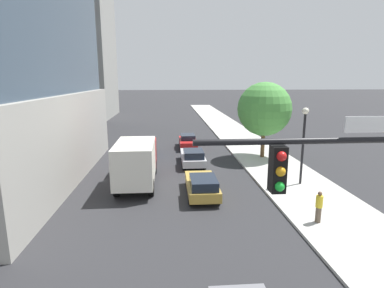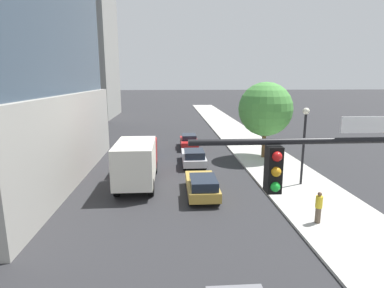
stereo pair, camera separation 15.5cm
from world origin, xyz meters
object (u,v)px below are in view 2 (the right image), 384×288
at_px(car_silver, 194,157).
at_px(box_truck, 137,160).
at_px(car_gold, 202,185).
at_px(street_tree, 265,109).
at_px(car_red, 189,141).
at_px(pedestrian_yellow_shirt, 319,207).
at_px(construction_building, 70,36).
at_px(street_lamp, 304,134).
at_px(car_blue, 147,148).
at_px(traffic_light_pole, 366,198).

height_order(car_silver, box_truck, box_truck).
bearing_deg(car_gold, box_truck, 150.38).
bearing_deg(box_truck, street_tree, 31.01).
relative_size(car_red, pedestrian_yellow_shirt, 2.63).
distance_m(car_red, pedestrian_yellow_shirt, 18.78).
xyz_separation_m(construction_building, box_truck, (15.73, -40.09, -13.01)).
height_order(construction_building, box_truck, construction_building).
bearing_deg(pedestrian_yellow_shirt, car_silver, 115.02).
xyz_separation_m(car_gold, box_truck, (-4.20, 2.39, 1.05)).
bearing_deg(car_gold, street_lamp, 11.37).
bearing_deg(car_blue, pedestrian_yellow_shirt, -57.42).
height_order(car_blue, car_red, car_blue).
distance_m(construction_building, car_silver, 42.94).
bearing_deg(car_red, car_silver, -90.00).
bearing_deg(street_lamp, car_silver, 140.03).
height_order(street_lamp, car_blue, street_lamp).
relative_size(construction_building, street_tree, 5.15).
bearing_deg(car_silver, car_gold, -90.00).
xyz_separation_m(street_lamp, box_truck, (-11.07, 1.00, -1.81)).
bearing_deg(car_blue, car_red, 36.41).
xyz_separation_m(car_blue, box_truck, (-0.00, -8.25, 1.03)).
distance_m(car_gold, car_silver, 7.15).
relative_size(traffic_light_pole, street_lamp, 1.21).
relative_size(car_blue, car_silver, 0.89).
relative_size(traffic_light_pole, pedestrian_yellow_shirt, 3.89).
xyz_separation_m(traffic_light_pole, street_lamp, (4.28, 12.96, -0.87)).
xyz_separation_m(street_tree, car_red, (-6.50, 4.92, -3.79)).
height_order(construction_building, street_lamp, construction_building).
distance_m(street_tree, pedestrian_yellow_shirt, 13.61).
bearing_deg(car_blue, traffic_light_pole, -73.01).
height_order(car_blue, pedestrian_yellow_shirt, pedestrian_yellow_shirt).
xyz_separation_m(construction_building, car_blue, (15.73, -31.84, -14.04)).
bearing_deg(pedestrian_yellow_shirt, car_blue, 122.58).
xyz_separation_m(street_tree, car_silver, (-6.50, -1.67, -3.79)).
distance_m(street_tree, box_truck, 12.78).
bearing_deg(car_gold, car_blue, 111.53).
height_order(car_red, box_truck, box_truck).
relative_size(street_lamp, car_gold, 1.14).
height_order(traffic_light_pole, pedestrian_yellow_shirt, traffic_light_pole).
relative_size(construction_building, box_truck, 5.15).
distance_m(car_gold, car_red, 13.74).
distance_m(box_truck, pedestrian_yellow_shirt, 11.65).
distance_m(street_tree, car_blue, 11.49).
height_order(car_blue, car_silver, car_blue).
distance_m(traffic_light_pole, car_red, 25.73).
bearing_deg(car_silver, box_truck, -131.41).
distance_m(traffic_light_pole, car_silver, 19.28).
distance_m(street_lamp, car_blue, 14.71).
distance_m(car_silver, box_truck, 6.44).
bearing_deg(box_truck, construction_building, 111.42).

